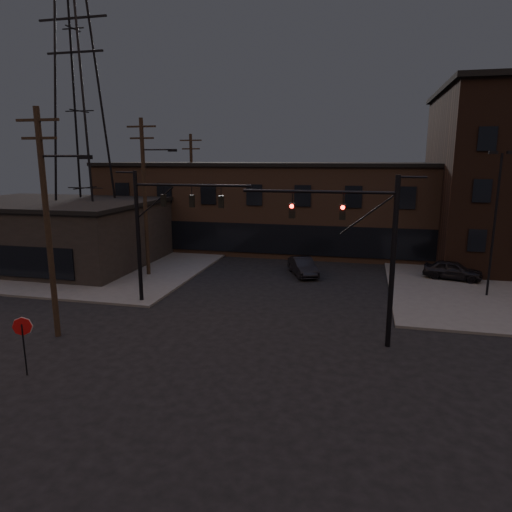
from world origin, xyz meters
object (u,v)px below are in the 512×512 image
at_px(traffic_signal_near, 368,243).
at_px(traffic_signal_far, 157,222).
at_px(stop_sign, 23,333).
at_px(parked_car_lot_a, 453,270).
at_px(car_crossing, 303,267).

height_order(traffic_signal_near, traffic_signal_far, same).
height_order(stop_sign, parked_car_lot_a, stop_sign).
xyz_separation_m(traffic_signal_near, car_crossing, (-4.55, 12.39, -4.26)).
bearing_deg(traffic_signal_far, parked_car_lot_a, 28.01).
bearing_deg(parked_car_lot_a, car_crossing, 109.13).
distance_m(stop_sign, car_crossing, 20.86).
distance_m(traffic_signal_near, car_crossing, 13.87).
relative_size(traffic_signal_far, parked_car_lot_a, 2.01).
bearing_deg(traffic_signal_near, stop_sign, -154.10).
xyz_separation_m(traffic_signal_near, traffic_signal_far, (-12.07, 3.50, 0.08)).
relative_size(traffic_signal_near, stop_sign, 3.23).
xyz_separation_m(traffic_signal_near, stop_sign, (-13.36, -6.49, -3.09)).
bearing_deg(stop_sign, parked_car_lot_a, 45.23).
height_order(traffic_signal_near, parked_car_lot_a, traffic_signal_near).
bearing_deg(parked_car_lot_a, traffic_signal_near, 169.66).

